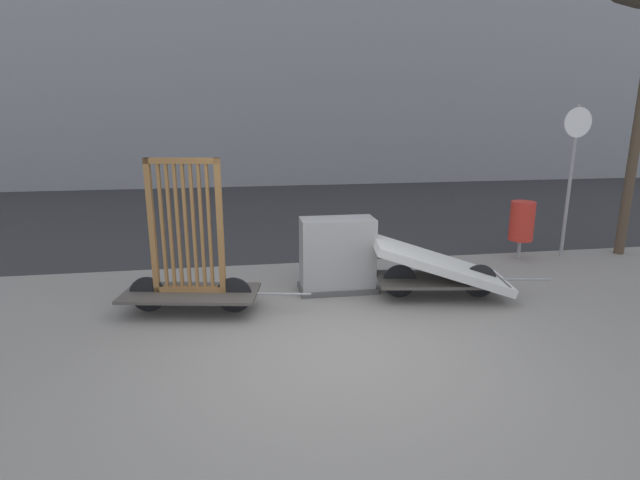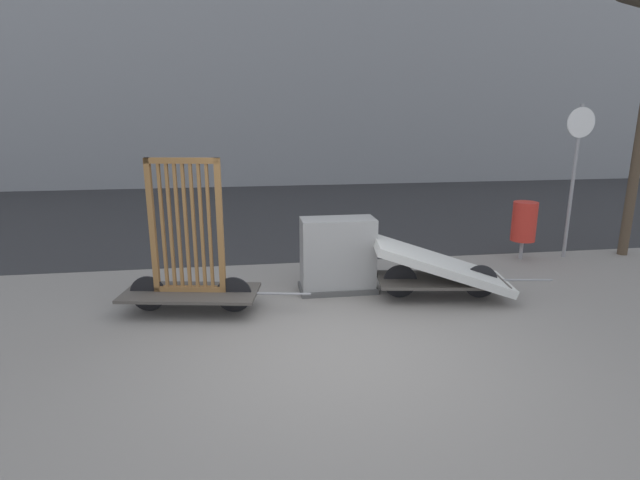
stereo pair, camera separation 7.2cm
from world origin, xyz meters
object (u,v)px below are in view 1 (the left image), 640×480
object	(u,v)px
bike_cart_with_bedframe	(189,267)
bike_cart_with_mattress	(441,268)
trash_bin	(522,221)
utility_cabinet	(337,258)
sign_post	(572,162)

from	to	relation	value
bike_cart_with_bedframe	bike_cart_with_mattress	world-z (taller)	bike_cart_with_bedframe
trash_bin	bike_cart_with_mattress	bearing A→B (deg)	-143.32
bike_cart_with_bedframe	utility_cabinet	bearing A→B (deg)	23.65
bike_cart_with_bedframe	sign_post	world-z (taller)	sign_post
bike_cart_with_bedframe	trash_bin	size ratio (longest dim) A/B	2.40
bike_cart_with_mattress	trash_bin	world-z (taller)	trash_bin
bike_cart_with_mattress	sign_post	bearing A→B (deg)	36.75
bike_cart_with_bedframe	bike_cart_with_mattress	bearing A→B (deg)	10.36
bike_cart_with_bedframe	trash_bin	world-z (taller)	bike_cart_with_bedframe
trash_bin	bike_cart_with_bedframe	bearing A→B (deg)	-163.96
utility_cabinet	sign_post	xyz separation A→B (m)	(4.34, 1.10, 1.19)
trash_bin	sign_post	xyz separation A→B (m)	(0.83, -0.01, 1.01)
sign_post	bike_cart_with_mattress	bearing A→B (deg)	-151.90
utility_cabinet	trash_bin	bearing A→B (deg)	17.59
bike_cart_with_bedframe	bike_cart_with_mattress	xyz separation A→B (m)	(3.39, 0.00, -0.19)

